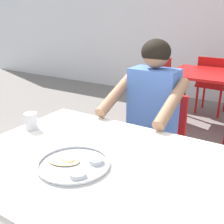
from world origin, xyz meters
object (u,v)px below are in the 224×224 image
(table_foreground, at_px, (98,172))
(chair_foreground, at_px, (157,135))
(drinking_cup, at_px, (31,121))
(chair_red_far, at_px, (212,82))
(table_background_red, at_px, (206,79))
(thali_tray, at_px, (74,164))
(diner_foreground, at_px, (148,113))
(chair_red_left, at_px, (156,85))

(table_foreground, xyz_separation_m, chair_foreground, (-0.09, 0.96, -0.21))
(drinking_cup, distance_m, chair_red_far, 3.03)
(table_foreground, distance_m, table_background_red, 2.47)
(thali_tray, height_order, chair_red_far, chair_red_far)
(diner_foreground, bearing_deg, chair_foreground, 89.52)
(chair_red_left, bearing_deg, table_background_red, 0.18)
(chair_red_left, relative_size, chair_red_far, 1.00)
(table_background_red, height_order, chair_red_left, chair_red_left)
(table_foreground, xyz_separation_m, thali_tray, (-0.06, -0.10, 0.08))
(thali_tray, bearing_deg, table_foreground, 57.74)
(chair_red_left, bearing_deg, chair_red_far, 44.52)
(chair_foreground, bearing_deg, chair_red_left, 113.58)
(table_foreground, bearing_deg, thali_tray, -122.26)
(chair_red_left, xyz_separation_m, chair_red_far, (0.62, 0.61, 0.00))
(drinking_cup, height_order, chair_foreground, drinking_cup)
(table_background_red, bearing_deg, chair_foreground, -90.21)
(table_foreground, height_order, chair_red_far, chair_red_far)
(thali_tray, distance_m, chair_red_left, 2.67)
(diner_foreground, relative_size, chair_red_left, 1.47)
(drinking_cup, relative_size, chair_red_far, 0.12)
(diner_foreground, bearing_deg, drinking_cup, -124.80)
(diner_foreground, bearing_deg, thali_tray, -88.32)
(drinking_cup, relative_size, chair_red_left, 0.12)
(drinking_cup, bearing_deg, chair_red_far, 81.97)
(thali_tray, xyz_separation_m, chair_red_left, (-0.68, 2.56, -0.27))
(table_background_red, bearing_deg, diner_foreground, -90.24)
(drinking_cup, xyz_separation_m, chair_foreground, (0.46, 0.87, -0.33))
(table_foreground, xyz_separation_m, diner_foreground, (-0.09, 0.75, 0.05))
(diner_foreground, relative_size, chair_red_far, 1.46)
(drinking_cup, height_order, diner_foreground, diner_foreground)
(table_foreground, height_order, diner_foreground, diner_foreground)
(drinking_cup, distance_m, chair_red_left, 2.40)
(table_foreground, height_order, table_background_red, table_foreground)
(diner_foreground, relative_size, table_background_red, 1.46)
(chair_red_far, bearing_deg, chair_red_left, -135.48)
(table_foreground, distance_m, drinking_cup, 0.57)
(table_foreground, distance_m, chair_red_left, 2.58)
(chair_red_far, bearing_deg, table_background_red, -85.75)
(diner_foreground, bearing_deg, table_foreground, -83.38)
(table_foreground, height_order, chair_red_left, chair_red_left)
(table_background_red, bearing_deg, drinking_cup, -101.08)
(thali_tray, relative_size, diner_foreground, 0.27)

